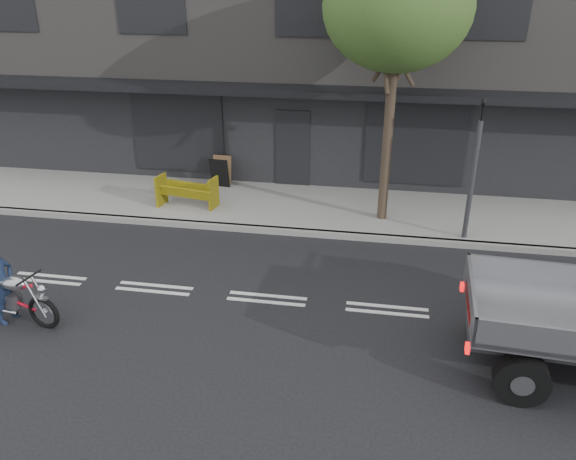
# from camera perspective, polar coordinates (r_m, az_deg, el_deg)

# --- Properties ---
(ground) EXTENTS (80.00, 80.00, 0.00)m
(ground) POSITION_cam_1_polar(r_m,az_deg,el_deg) (11.43, -2.16, -7.01)
(ground) COLOR black
(ground) RESTS_ON ground
(sidewalk) EXTENTS (32.00, 3.20, 0.15)m
(sidewalk) POSITION_cam_1_polar(r_m,az_deg,el_deg) (15.53, 1.36, 2.30)
(sidewalk) COLOR gray
(sidewalk) RESTS_ON ground
(kerb) EXTENTS (32.00, 0.20, 0.15)m
(kerb) POSITION_cam_1_polar(r_m,az_deg,el_deg) (14.08, 0.40, -0.16)
(kerb) COLOR gray
(kerb) RESTS_ON ground
(building_main) EXTENTS (26.00, 10.00, 8.00)m
(building_main) POSITION_cam_1_polar(r_m,az_deg,el_deg) (20.98, 4.30, 19.27)
(building_main) COLOR slate
(building_main) RESTS_ON ground
(street_tree) EXTENTS (3.40, 3.40, 6.74)m
(street_tree) POSITION_cam_1_polar(r_m,az_deg,el_deg) (13.71, 11.07, 21.30)
(street_tree) COLOR #382B21
(street_tree) RESTS_ON ground
(traffic_light_pole) EXTENTS (0.12, 0.12, 3.50)m
(traffic_light_pole) POSITION_cam_1_polar(r_m,az_deg,el_deg) (13.73, 18.23, 4.99)
(traffic_light_pole) COLOR #2D2D30
(traffic_light_pole) RESTS_ON ground
(motorcycle) EXTENTS (2.04, 0.61, 1.06)m
(motorcycle) POSITION_cam_1_polar(r_m,az_deg,el_deg) (11.69, -26.27, -5.98)
(motorcycle) COLOR black
(motorcycle) RESTS_ON ground
(rider) EXTENTS (0.46, 0.62, 1.55)m
(rider) POSITION_cam_1_polar(r_m,az_deg,el_deg) (11.67, -27.09, -4.90)
(rider) COLOR #15213A
(rider) RESTS_ON ground
(construction_barrier) EXTENTS (1.68, 0.92, 0.89)m
(construction_barrier) POSITION_cam_1_polar(r_m,az_deg,el_deg) (15.30, -10.49, 3.62)
(construction_barrier) COLOR yellow
(construction_barrier) RESTS_ON sidewalk
(sandwich_board) EXTENTS (0.59, 0.41, 0.89)m
(sandwich_board) POSITION_cam_1_polar(r_m,az_deg,el_deg) (16.76, -6.98, 5.75)
(sandwich_board) COLOR black
(sandwich_board) RESTS_ON sidewalk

